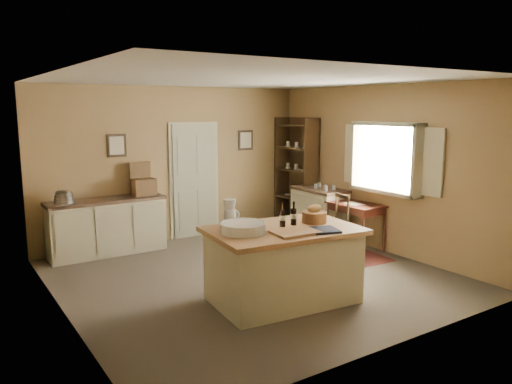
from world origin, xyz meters
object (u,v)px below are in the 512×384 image
(writing_desk, at_px, (356,209))
(shelving_unit, at_px, (298,173))
(work_island, at_px, (282,263))
(desk_chair, at_px, (331,225))
(sideboard, at_px, (108,225))
(right_cabinet, at_px, (319,212))

(writing_desk, bearing_deg, shelving_unit, 84.92)
(work_island, relative_size, desk_chair, 1.99)
(sideboard, xyz_separation_m, shelving_unit, (3.70, -0.20, 0.59))
(desk_chair, distance_m, shelving_unit, 2.02)
(writing_desk, xyz_separation_m, shelving_unit, (0.16, 1.75, 0.40))
(work_island, bearing_deg, right_cabinet, 47.14)
(sideboard, distance_m, writing_desk, 4.05)
(shelving_unit, bearing_deg, writing_desk, -95.08)
(sideboard, height_order, writing_desk, sideboard)
(writing_desk, xyz_separation_m, right_cabinet, (-0.00, 0.91, -0.21))
(work_island, distance_m, desk_chair, 2.15)
(right_cabinet, xyz_separation_m, shelving_unit, (0.16, 0.84, 0.61))
(work_island, height_order, desk_chair, work_island)
(shelving_unit, bearing_deg, desk_chair, -112.16)
(sideboard, bearing_deg, work_island, -69.73)
(sideboard, bearing_deg, desk_chair, -33.77)
(work_island, bearing_deg, writing_desk, 32.31)
(writing_desk, bearing_deg, work_island, -153.40)
(writing_desk, bearing_deg, desk_chair, -176.61)
(writing_desk, distance_m, shelving_unit, 1.80)
(desk_chair, distance_m, right_cabinet, 1.10)
(work_island, distance_m, shelving_unit, 3.93)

